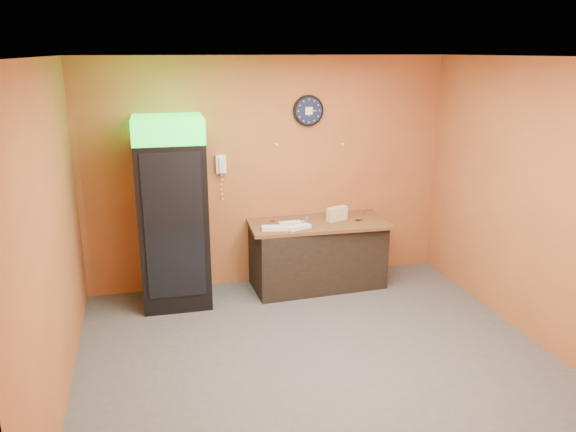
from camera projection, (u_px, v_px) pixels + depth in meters
name	position (u px, v px, depth m)	size (l,w,h in m)	color
floor	(316.00, 356.00, 5.44)	(4.50, 4.50, 0.00)	#47474C
back_wall	(269.00, 173.00, 6.90)	(4.50, 0.02, 2.80)	#B96734
left_wall	(51.00, 239.00, 4.50)	(0.02, 4.00, 2.80)	#B96734
right_wall	(533.00, 202.00, 5.59)	(0.02, 4.00, 2.80)	#B96734
ceiling	(321.00, 57.00, 4.65)	(4.50, 4.00, 0.02)	white
beverage_cooler	(173.00, 216.00, 6.34)	(0.78, 0.79, 2.17)	black
prep_counter	(318.00, 255.00, 6.98)	(1.60, 0.71, 0.80)	black
wall_clock	(308.00, 111.00, 6.78)	(0.38, 0.06, 0.38)	black
wall_phone	(221.00, 164.00, 6.66)	(0.12, 0.10, 0.22)	white
butcher_paper	(318.00, 223.00, 6.86)	(1.69, 0.78, 0.04)	brown
sub_roll_stack	(337.00, 214.00, 6.89)	(0.28, 0.17, 0.17)	beige
wrapped_sandwich_left	(275.00, 228.00, 6.54)	(0.31, 0.12, 0.04)	white
wrapped_sandwich_mid	(299.00, 227.00, 6.57)	(0.29, 0.11, 0.04)	white
wrapped_sandwich_right	(290.00, 223.00, 6.72)	(0.27, 0.10, 0.04)	white
kitchen_tool	(307.00, 219.00, 6.84)	(0.06, 0.06, 0.06)	silver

